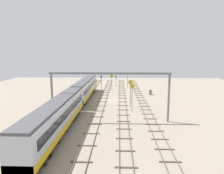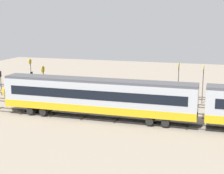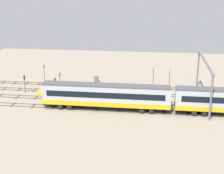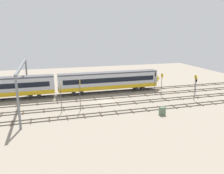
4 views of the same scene
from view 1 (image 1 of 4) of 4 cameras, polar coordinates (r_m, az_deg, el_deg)
ground_plane at (r=51.76m, az=0.21°, el=-3.66°), size 95.95×95.95×0.00m
track_near_foreground at (r=52.02m, az=8.15°, el=-3.62°), size 79.95×2.40×0.16m
track_second_near at (r=51.73m, az=2.86°, el=-3.61°), size 79.95×2.40×0.16m
track_middle at (r=51.88m, az=-2.44°, el=-3.57°), size 79.95×2.40×0.16m
track_with_train at (r=52.47m, az=-7.67°, el=-3.49°), size 79.95×2.40×0.16m
train at (r=43.03m, az=-9.81°, el=-2.84°), size 50.40×3.24×4.80m
overhead_gantry at (r=34.71m, az=-0.62°, el=0.86°), size 0.40×20.50×8.48m
speed_sign_near_foreground at (r=41.70m, az=5.58°, el=-1.76°), size 0.14×0.97×5.58m
speed_sign_mid_trackside at (r=69.23m, az=4.32°, el=2.60°), size 0.14×0.93×5.53m
speed_sign_far_trackside at (r=45.05m, az=5.11°, el=-0.61°), size 0.14×1.03×5.90m
speed_sign_distant_end at (r=64.17m, az=-0.07°, el=2.03°), size 0.14×1.03×5.25m
signal_light_trackside_approach at (r=64.45m, az=-3.01°, el=1.76°), size 0.31×0.32×4.88m
signal_light_trackside_departure at (r=72.46m, az=1.11°, el=2.14°), size 0.31×0.32×3.91m
relay_cabinet at (r=59.57m, az=10.55°, el=-1.40°), size 1.06×0.64×1.44m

